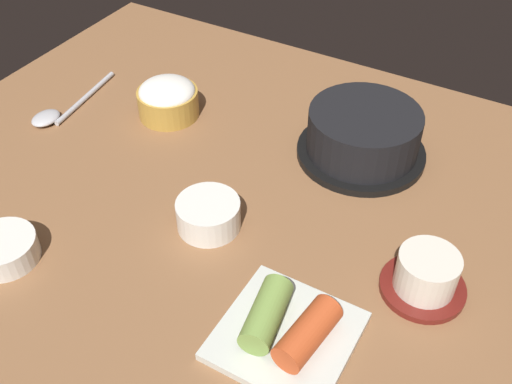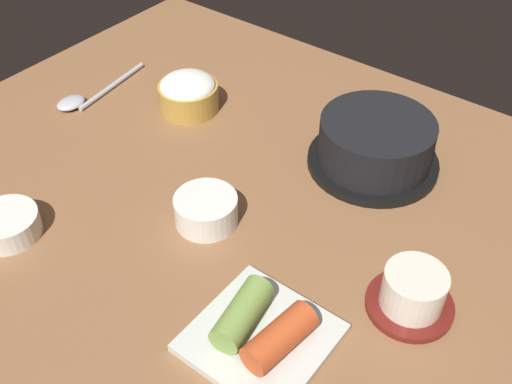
# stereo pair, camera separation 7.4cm
# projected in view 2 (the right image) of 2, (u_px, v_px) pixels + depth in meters

# --- Properties ---
(dining_table) EXTENTS (1.00, 0.76, 0.02)m
(dining_table) POSITION_uv_depth(u_px,v_px,m) (253.00, 200.00, 0.79)
(dining_table) COLOR brown
(dining_table) RESTS_ON ground
(stone_pot) EXTENTS (0.18, 0.18, 0.07)m
(stone_pot) POSITION_uv_depth(u_px,v_px,m) (375.00, 144.00, 0.80)
(stone_pot) COLOR black
(stone_pot) RESTS_ON dining_table
(rice_bowl) EXTENTS (0.09, 0.09, 0.06)m
(rice_bowl) POSITION_uv_depth(u_px,v_px,m) (188.00, 93.00, 0.91)
(rice_bowl) COLOR #B78C38
(rice_bowl) RESTS_ON dining_table
(tea_cup_with_saucer) EXTENTS (0.10, 0.10, 0.05)m
(tea_cup_with_saucer) POSITION_uv_depth(u_px,v_px,m) (413.00, 293.00, 0.63)
(tea_cup_with_saucer) COLOR maroon
(tea_cup_with_saucer) RESTS_ON dining_table
(banchan_cup_center) EXTENTS (0.08, 0.08, 0.04)m
(banchan_cup_center) POSITION_uv_depth(u_px,v_px,m) (206.00, 209.00, 0.73)
(banchan_cup_center) COLOR white
(banchan_cup_center) RESTS_ON dining_table
(kimchi_plate) EXTENTS (0.13, 0.13, 0.04)m
(kimchi_plate) POSITION_uv_depth(u_px,v_px,m) (261.00, 332.00, 0.61)
(kimchi_plate) COLOR silver
(kimchi_plate) RESTS_ON dining_table
(side_bowl_near) EXTENTS (0.08, 0.08, 0.03)m
(side_bowl_near) POSITION_uv_depth(u_px,v_px,m) (7.00, 224.00, 0.72)
(side_bowl_near) COLOR white
(side_bowl_near) RESTS_ON dining_table
(spoon) EXTENTS (0.04, 0.18, 0.01)m
(spoon) POSITION_uv_depth(u_px,v_px,m) (85.00, 97.00, 0.94)
(spoon) COLOR #B7B7BC
(spoon) RESTS_ON dining_table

